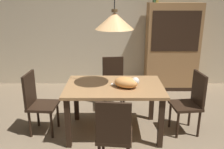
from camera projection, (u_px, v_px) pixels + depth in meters
The scene contains 10 objects.
ground at pixel (111, 149), 3.25m from camera, with size 10.00×10.00×0.00m, color #847056.
back_wall at pixel (111, 21), 5.32m from camera, with size 6.40×0.10×2.90m, color beige.
dining_table at pixel (113, 92), 3.48m from camera, with size 1.40×0.90×0.75m.
chair_right_side at pixel (190, 100), 3.54m from camera, with size 0.44×0.44×0.93m.
chair_near_front at pixel (113, 133), 2.69m from camera, with size 0.44×0.44×0.93m.
chair_left_side at pixel (37, 101), 3.53m from camera, with size 0.43×0.43×0.93m.
chair_far_back at pixel (113, 81), 4.36m from camera, with size 0.44×0.44×0.93m.
cat_sleeping at pixel (126, 82), 3.35m from camera, with size 0.41×0.33×0.16m.
pendant_lamp at pixel (114, 21), 3.17m from camera, with size 0.52×0.52×1.30m.
hutch_bookcase at pixel (171, 49), 5.18m from camera, with size 1.12×0.45×1.85m.
Camera 1 is at (-0.00, -2.77, 1.96)m, focal length 38.62 mm.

